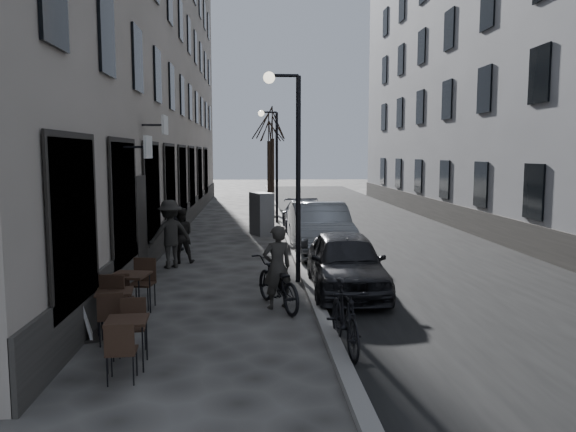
{
  "coord_description": "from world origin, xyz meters",
  "views": [
    {
      "loc": [
        -1.11,
        -7.59,
        3.17
      ],
      "look_at": [
        -0.34,
        4.56,
        1.8
      ],
      "focal_mm": 35.0,
      "sensor_mm": 36.0,
      "label": 1
    }
  ],
  "objects": [
    {
      "name": "pedestrian_far",
      "position": [
        -3.6,
        10.73,
        0.75
      ],
      "size": [
        0.93,
        0.8,
        1.49
      ],
      "primitive_type": "imported",
      "rotation": [
        0.0,
        0.0,
        0.61
      ],
      "color": "black",
      "rests_on": "ground"
    },
    {
      "name": "building_right",
      "position": [
        9.5,
        16.5,
        8.0
      ],
      "size": [
        4.0,
        35.0,
        16.0
      ],
      "primitive_type": "cube",
      "color": "gray",
      "rests_on": "ground"
    },
    {
      "name": "streetlamp_near",
      "position": [
        -0.17,
        6.0,
        3.16
      ],
      "size": [
        0.9,
        0.28,
        5.09
      ],
      "color": "black",
      "rests_on": "ground"
    },
    {
      "name": "ground",
      "position": [
        0.0,
        0.0,
        0.0
      ],
      "size": [
        120.0,
        120.0,
        0.0
      ],
      "primitive_type": "plane",
      "color": "#33312F",
      "rests_on": "ground"
    },
    {
      "name": "tree_near",
      "position": [
        -0.1,
        21.0,
        4.66
      ],
      "size": [
        2.4,
        2.4,
        5.7
      ],
      "color": "black",
      "rests_on": "ground"
    },
    {
      "name": "bistro_set_c",
      "position": [
        -3.49,
        3.21,
        0.52
      ],
      "size": [
        0.8,
        1.75,
        1.01
      ],
      "rotation": [
        0.0,
        0.0,
        -0.17
      ],
      "color": "black",
      "rests_on": "ground"
    },
    {
      "name": "cyclist_rider",
      "position": [
        -0.62,
        3.64,
        0.86
      ],
      "size": [
        0.73,
        0.6,
        1.71
      ],
      "primitive_type": "imported",
      "rotation": [
        0.0,
        0.0,
        3.5
      ],
      "color": "#2B2925",
      "rests_on": "ground"
    },
    {
      "name": "sign_board",
      "position": [
        -4.02,
        2.02,
        0.48
      ],
      "size": [
        0.58,
        0.75,
        1.19
      ],
      "rotation": [
        0.0,
        0.0,
        0.28
      ],
      "color": "black",
      "rests_on": "ground"
    },
    {
      "name": "car_near",
      "position": [
        1.0,
        4.87,
        0.69
      ],
      "size": [
        1.78,
        4.12,
        1.38
      ],
      "primitive_type": "imported",
      "rotation": [
        0.0,
        0.0,
        -0.04
      ],
      "color": "black",
      "rests_on": "ground"
    },
    {
      "name": "bistro_set_b",
      "position": [
        -3.55,
        2.23,
        0.46
      ],
      "size": [
        0.7,
        1.57,
        0.9
      ],
      "rotation": [
        0.0,
        0.0,
        0.15
      ],
      "color": "black",
      "rests_on": "ground"
    },
    {
      "name": "tree_far",
      "position": [
        -0.1,
        27.0,
        4.66
      ],
      "size": [
        2.4,
        2.4,
        5.7
      ],
      "color": "black",
      "rests_on": "ground"
    },
    {
      "name": "pedestrian_near",
      "position": [
        -3.2,
        8.6,
        0.81
      ],
      "size": [
        0.87,
        0.72,
        1.62
      ],
      "primitive_type": "imported",
      "rotation": [
        0.0,
        0.0,
        3.29
      ],
      "color": "black",
      "rests_on": "ground"
    },
    {
      "name": "kerb",
      "position": [
        0.2,
        16.0,
        0.06
      ],
      "size": [
        0.25,
        60.0,
        0.12
      ],
      "primitive_type": "cube",
      "color": "gray",
      "rests_on": "ground"
    },
    {
      "name": "road",
      "position": [
        3.85,
        16.0,
        0.0
      ],
      "size": [
        7.3,
        60.0,
        0.0
      ],
      "primitive_type": "cube",
      "color": "black",
      "rests_on": "ground"
    },
    {
      "name": "pedestrian_mid",
      "position": [
        -3.39,
        7.91,
        0.94
      ],
      "size": [
        1.41,
        1.19,
        1.89
      ],
      "primitive_type": "imported",
      "rotation": [
        0.0,
        0.0,
        3.63
      ],
      "color": "#292724",
      "rests_on": "ground"
    },
    {
      "name": "utility_cabinet",
      "position": [
        -0.77,
        14.07,
        0.82
      ],
      "size": [
        0.98,
        1.24,
        1.65
      ],
      "primitive_type": "cube",
      "rotation": [
        0.0,
        0.0,
        0.39
      ],
      "color": "slate",
      "rests_on": "ground"
    },
    {
      "name": "streetlamp_far",
      "position": [
        -0.17,
        18.0,
        3.16
      ],
      "size": [
        0.9,
        0.28,
        5.09
      ],
      "color": "black",
      "rests_on": "ground"
    },
    {
      "name": "moped",
      "position": [
        0.35,
        1.08,
        0.56
      ],
      "size": [
        0.64,
        1.89,
        1.12
      ],
      "primitive_type": "imported",
      "rotation": [
        0.0,
        0.0,
        0.06
      ],
      "color": "black",
      "rests_on": "ground"
    },
    {
      "name": "bistro_set_a",
      "position": [
        -2.98,
        0.59,
        0.45
      ],
      "size": [
        0.64,
        1.49,
        0.87
      ],
      "rotation": [
        0.0,
        0.0,
        0.07
      ],
      "color": "black",
      "rests_on": "ground"
    },
    {
      "name": "bicycle",
      "position": [
        -0.62,
        3.64,
        0.52
      ],
      "size": [
        1.35,
        2.11,
        1.05
      ],
      "primitive_type": "imported",
      "rotation": [
        0.0,
        0.0,
        3.5
      ],
      "color": "black",
      "rests_on": "ground"
    },
    {
      "name": "car_mid",
      "position": [
        1.0,
        9.82,
        0.8
      ],
      "size": [
        1.79,
        4.88,
        1.6
      ],
      "primitive_type": "imported",
      "rotation": [
        0.0,
        0.0,
        0.02
      ],
      "color": "gray",
      "rests_on": "ground"
    },
    {
      "name": "building_left",
      "position": [
        -6.0,
        16.5,
        8.0
      ],
      "size": [
        4.0,
        35.0,
        16.0
      ],
      "primitive_type": "cube",
      "color": "gray",
      "rests_on": "ground"
    },
    {
      "name": "car_far",
      "position": [
        1.0,
        14.88,
        0.62
      ],
      "size": [
        1.75,
        4.27,
        1.24
      ],
      "primitive_type": "imported",
      "rotation": [
        0.0,
        0.0,
        -0.0
      ],
      "color": "#31323A",
      "rests_on": "ground"
    }
  ]
}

